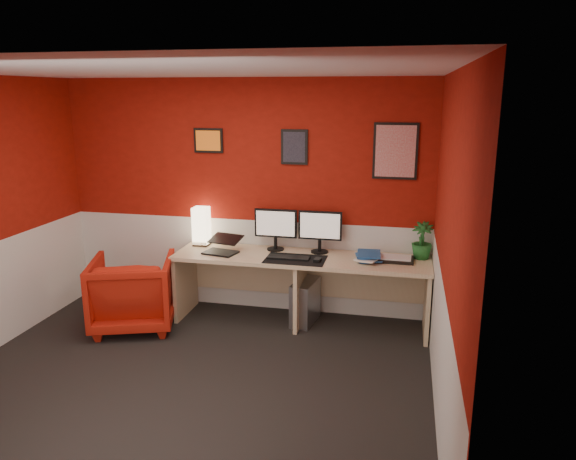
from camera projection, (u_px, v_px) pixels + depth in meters
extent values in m
cube|color=black|center=(187.00, 383.00, 4.52)|extent=(4.00, 3.50, 0.01)
cube|color=white|center=(171.00, 70.00, 3.91)|extent=(4.00, 3.50, 0.01)
cube|color=#9A170C|center=(244.00, 197.00, 5.87)|extent=(4.00, 0.01, 2.50)
cube|color=#9A170C|center=(29.00, 332.00, 2.55)|extent=(4.00, 0.01, 2.50)
cube|color=#9A170C|center=(447.00, 254.00, 3.80)|extent=(0.01, 3.50, 2.50)
cube|color=silver|center=(246.00, 264.00, 6.05)|extent=(4.00, 0.01, 1.00)
cube|color=silver|center=(439.00, 352.00, 3.98)|extent=(0.01, 3.50, 1.00)
cube|color=tan|center=(301.00, 290.00, 5.62)|extent=(2.60, 0.65, 0.73)
cube|color=#FFE5B2|center=(201.00, 227.00, 5.89)|extent=(0.16, 0.16, 0.40)
cube|color=black|center=(220.00, 243.00, 5.60)|extent=(0.37, 0.30, 0.22)
cube|color=black|center=(275.00, 223.00, 5.69)|extent=(0.45, 0.06, 0.58)
cube|color=black|center=(320.00, 225.00, 5.59)|extent=(0.45, 0.06, 0.58)
cube|color=black|center=(295.00, 259.00, 5.42)|extent=(0.60, 0.38, 0.01)
cube|color=black|center=(288.00, 257.00, 5.44)|extent=(0.42, 0.14, 0.02)
cube|color=black|center=(318.00, 260.00, 5.34)|extent=(0.07, 0.11, 0.03)
imported|color=#215599|center=(357.00, 258.00, 5.42)|extent=(0.29, 0.35, 0.03)
imported|color=silver|center=(359.00, 257.00, 5.38)|extent=(0.28, 0.32, 0.02)
imported|color=#215599|center=(357.00, 254.00, 5.38)|extent=(0.25, 0.32, 0.03)
cube|color=black|center=(396.00, 259.00, 5.37)|extent=(0.35, 0.26, 0.03)
imported|color=#19591E|center=(422.00, 241.00, 5.41)|extent=(0.25, 0.25, 0.37)
cube|color=#99999E|center=(305.00, 302.00, 5.68)|extent=(0.26, 0.47, 0.45)
imported|color=#AB1708|center=(133.00, 292.00, 5.54)|extent=(1.01, 1.03, 0.74)
cube|color=orange|center=(208.00, 141.00, 5.79)|extent=(0.32, 0.02, 0.26)
cube|color=black|center=(294.00, 147.00, 5.61)|extent=(0.28, 0.02, 0.36)
cube|color=red|center=(395.00, 151.00, 5.40)|extent=(0.44, 0.02, 0.56)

